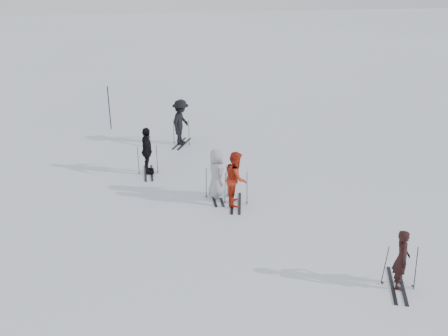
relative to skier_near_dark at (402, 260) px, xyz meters
name	(u,v)px	position (x,y,z in m)	size (l,w,h in m)	color
ground	(229,207)	(-3.54, 4.88, -0.79)	(120.00, 120.00, 0.00)	silver
skier_near_dark	(402,260)	(0.00, 0.00, 0.00)	(0.57, 0.38, 1.57)	black
skier_red	(236,179)	(-3.25, 5.11, 0.13)	(0.89, 0.70, 1.84)	#AD2713
skier_grey	(217,174)	(-3.82, 5.72, 0.08)	(0.85, 0.55, 1.73)	#A3A6AD
skier_uphill_left	(147,151)	(-6.13, 8.10, 0.12)	(1.06, 0.44, 1.81)	black
skier_uphill_far	(181,123)	(-4.62, 11.13, 0.21)	(1.28, 0.74, 1.99)	black
skis_near_dark	(400,266)	(0.00, 0.00, -0.18)	(0.88, 1.65, 1.21)	black
skis_red	(236,188)	(-3.25, 5.11, -0.19)	(0.87, 1.63, 1.19)	black
skis_grey	(217,181)	(-3.82, 5.72, -0.20)	(0.85, 1.61, 1.17)	black
skis_uphill_left	(148,160)	(-6.13, 8.10, -0.21)	(0.84, 1.58, 1.15)	black
skis_uphill_far	(181,131)	(-4.62, 11.13, -0.20)	(0.85, 1.60, 1.17)	black
piste_marker	(109,108)	(-7.81, 13.74, 0.25)	(0.05, 0.05, 2.08)	black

